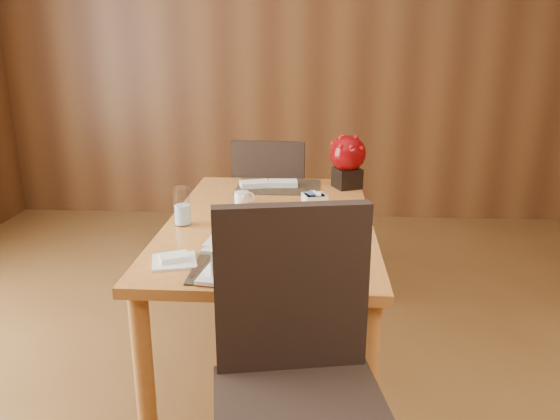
# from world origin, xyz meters

# --- Properties ---
(back_wall) EXTENTS (5.00, 0.02, 2.80)m
(back_wall) POSITION_xyz_m (0.00, 3.00, 1.40)
(back_wall) COLOR #59341A
(back_wall) RESTS_ON ground
(dining_table) EXTENTS (0.90, 1.50, 0.75)m
(dining_table) POSITION_xyz_m (0.00, 0.60, 0.65)
(dining_table) COLOR #C47B36
(dining_table) RESTS_ON ground
(placemat_near) EXTENTS (0.45, 0.33, 0.01)m
(placemat_near) POSITION_xyz_m (0.00, 0.05, 0.75)
(placemat_near) COLOR black
(placemat_near) RESTS_ON dining_table
(placemat_far) EXTENTS (0.45, 0.33, 0.01)m
(placemat_far) POSITION_xyz_m (0.00, 1.15, 0.75)
(placemat_far) COLOR black
(placemat_far) RESTS_ON dining_table
(soup_setting) EXTENTS (0.34, 0.34, 0.12)m
(soup_setting) POSITION_xyz_m (-0.02, 0.01, 0.81)
(soup_setting) COLOR white
(soup_setting) RESTS_ON dining_table
(coffee_cup) EXTENTS (0.14, 0.14, 0.08)m
(coffee_cup) POSITION_xyz_m (-0.11, 0.47, 0.78)
(coffee_cup) COLOR white
(coffee_cup) RESTS_ON dining_table
(water_glass) EXTENTS (0.08, 0.08, 0.17)m
(water_glass) POSITION_xyz_m (-0.37, 0.49, 0.83)
(water_glass) COLOR white
(water_glass) RESTS_ON dining_table
(creamer_jug) EXTENTS (0.12, 0.12, 0.07)m
(creamer_jug) POSITION_xyz_m (-0.15, 0.80, 0.78)
(creamer_jug) COLOR white
(creamer_jug) RESTS_ON dining_table
(sugar_caddy) EXTENTS (0.13, 0.13, 0.06)m
(sugar_caddy) POSITION_xyz_m (0.20, 0.79, 0.78)
(sugar_caddy) COLOR white
(sugar_caddy) RESTS_ON dining_table
(berry_decor) EXTENTS (0.19, 0.19, 0.28)m
(berry_decor) POSITION_xyz_m (0.37, 1.17, 0.91)
(berry_decor) COLOR black
(berry_decor) RESTS_ON dining_table
(napkins_far) EXTENTS (0.32, 0.16, 0.03)m
(napkins_far) POSITION_xyz_m (-0.04, 1.15, 0.77)
(napkins_far) COLOR silver
(napkins_far) RESTS_ON dining_table
(bread_plate) EXTENTS (0.19, 0.19, 0.01)m
(bread_plate) POSITION_xyz_m (-0.30, 0.07, 0.76)
(bread_plate) COLOR white
(bread_plate) RESTS_ON dining_table
(near_chair) EXTENTS (0.57, 0.58, 1.06)m
(near_chair) POSITION_xyz_m (0.16, -0.33, 0.60)
(near_chair) COLOR black
(near_chair) RESTS_ON ground
(far_chair) EXTENTS (0.47, 0.47, 0.96)m
(far_chair) POSITION_xyz_m (-0.07, 1.49, 0.54)
(far_chair) COLOR black
(far_chair) RESTS_ON ground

